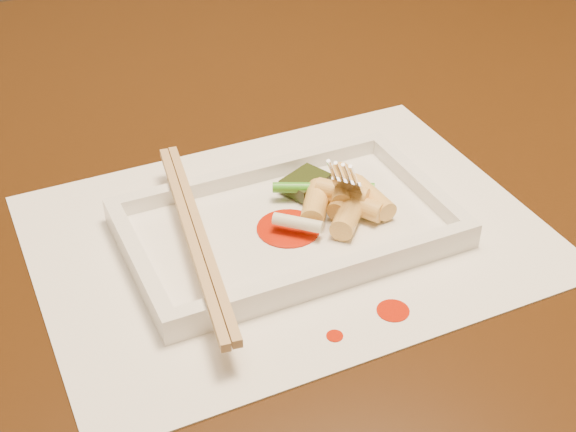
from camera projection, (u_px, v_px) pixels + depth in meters
name	position (u px, v px, depth m)	size (l,w,h in m)	color
table	(285.00, 203.00, 0.86)	(1.40, 0.90, 0.75)	black
placemat	(288.00, 235.00, 0.65)	(0.40, 0.30, 0.00)	white
sauce_splatter_a	(393.00, 311.00, 0.58)	(0.02, 0.02, 0.00)	#BD1B05
sauce_splatter_b	(335.00, 336.00, 0.56)	(0.01, 0.01, 0.00)	#BD1B05
plate_base	(288.00, 230.00, 0.65)	(0.26, 0.16, 0.01)	white
plate_rim_far	(252.00, 173.00, 0.70)	(0.26, 0.01, 0.01)	white
plate_rim_near	(330.00, 273.00, 0.59)	(0.26, 0.01, 0.01)	white
plate_rim_left	(138.00, 260.00, 0.60)	(0.01, 0.14, 0.01)	white
plate_rim_right	(419.00, 183.00, 0.68)	(0.01, 0.14, 0.01)	white
veg_piece	(305.00, 183.00, 0.68)	(0.04, 0.03, 0.01)	black
scallion_white	(298.00, 223.00, 0.63)	(0.01, 0.01, 0.04)	#EAEACC
scallion_green	(324.00, 188.00, 0.67)	(0.01, 0.01, 0.09)	#2D9217
chopstick_a	(190.00, 235.00, 0.61)	(0.01, 0.25, 0.01)	tan
chopstick_b	(200.00, 232.00, 0.61)	(0.01, 0.25, 0.01)	tan
fork	(358.00, 118.00, 0.64)	(0.09, 0.10, 0.14)	silver
sauce_blob_0	(288.00, 228.00, 0.64)	(0.05, 0.05, 0.00)	#BD1B05
rice_cake_0	(356.00, 205.00, 0.65)	(0.02, 0.02, 0.04)	#F8D473
rice_cake_1	(349.00, 214.00, 0.64)	(0.02, 0.02, 0.05)	#F8D473
rice_cake_2	(342.00, 193.00, 0.66)	(0.02, 0.02, 0.04)	#F8D473
rice_cake_3	(372.00, 198.00, 0.66)	(0.02, 0.02, 0.05)	#F8D473
rice_cake_4	(316.00, 204.00, 0.65)	(0.02, 0.02, 0.05)	#F8D473
rice_cake_5	(341.00, 186.00, 0.66)	(0.02, 0.02, 0.05)	#F8D473
rice_cake_6	(346.00, 197.00, 0.66)	(0.02, 0.02, 0.05)	#F8D473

